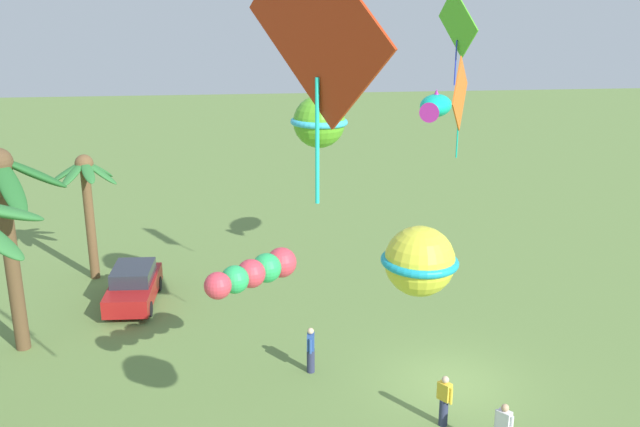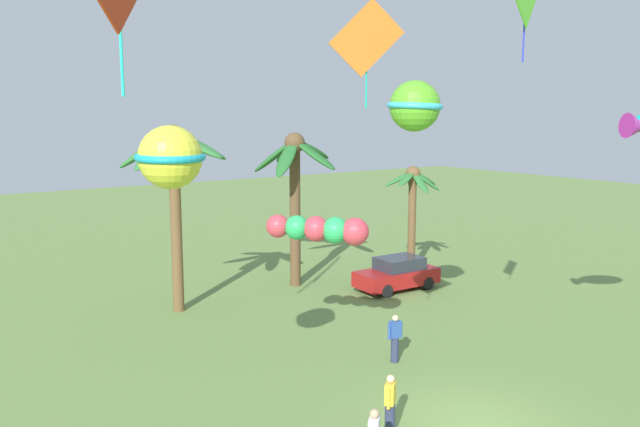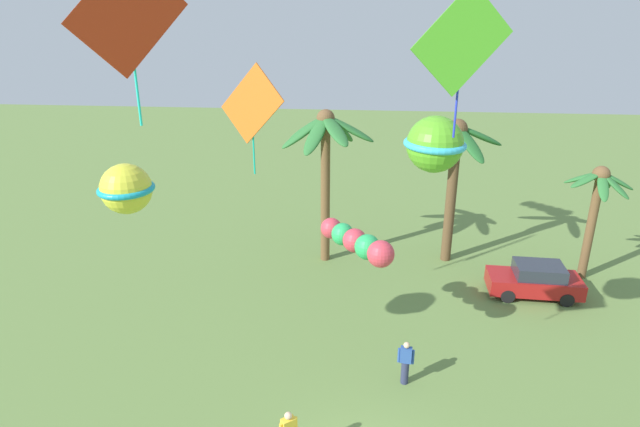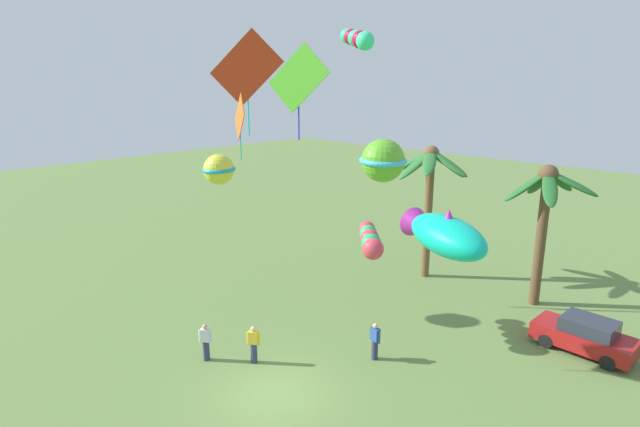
{
  "view_description": "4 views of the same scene",
  "coord_description": "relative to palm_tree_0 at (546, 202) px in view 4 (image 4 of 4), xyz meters",
  "views": [
    {
      "loc": [
        -20.26,
        6.17,
        12.51
      ],
      "look_at": [
        -2.07,
        4.43,
        6.54
      ],
      "focal_mm": 41.5,
      "sensor_mm": 36.0,
      "label": 1
    },
    {
      "loc": [
        -12.45,
        -10.64,
        8.04
      ],
      "look_at": [
        -2.52,
        3.43,
        5.37
      ],
      "focal_mm": 36.4,
      "sensor_mm": 36.0,
      "label": 2
    },
    {
      "loc": [
        -0.21,
        -10.11,
        11.48
      ],
      "look_at": [
        -1.55,
        3.06,
        6.5
      ],
      "focal_mm": 29.1,
      "sensor_mm": 36.0,
      "label": 3
    },
    {
      "loc": [
        12.43,
        -10.55,
        11.05
      ],
      "look_at": [
        -0.8,
        3.25,
        6.03
      ],
      "focal_mm": 28.55,
      "sensor_mm": 36.0,
      "label": 4
    }
  ],
  "objects": [
    {
      "name": "spectator_0",
      "position": [
        -5.95,
        -13.5,
        -4.49
      ],
      "size": [
        0.45,
        0.41,
        1.59
      ],
      "color": "#2D3351",
      "rests_on": "ground"
    },
    {
      "name": "spectator_2",
      "position": [
        -7.5,
        -14.71,
        -4.49
      ],
      "size": [
        0.44,
        0.42,
        1.59
      ],
      "color": "#2D3351",
      "rests_on": "ground"
    },
    {
      "name": "kite_diamond_1",
      "position": [
        -6.62,
        -13.23,
        4.39
      ],
      "size": [
        1.6,
        0.82,
        2.47
      ],
      "color": "orange"
    },
    {
      "name": "kite_tube_7",
      "position": [
        -8.48,
        -4.34,
        7.75
      ],
      "size": [
        3.01,
        2.04,
        1.25
      ],
      "color": "#34F195"
    },
    {
      "name": "kite_ball_2",
      "position": [
        -10.69,
        -11.44,
        1.77
      ],
      "size": [
        1.86,
        1.87,
        1.41
      ],
      "color": "yellow"
    },
    {
      "name": "parked_car_0",
      "position": [
        3.36,
        -3.4,
        -4.55
      ],
      "size": [
        3.96,
        1.85,
        1.51
      ],
      "color": "#A51919",
      "rests_on": "ground"
    },
    {
      "name": "kite_ball_5",
      "position": [
        -2.25,
        -10.24,
        2.95
      ],
      "size": [
        2.4,
        2.4,
        1.57
      ],
      "color": "#59B326"
    },
    {
      "name": "palm_tree_2",
      "position": [
        -6.14,
        -0.64,
        0.65
      ],
      "size": [
        4.47,
        4.68,
        7.6
      ],
      "color": "brown",
      "rests_on": "ground"
    },
    {
      "name": "kite_diamond_6",
      "position": [
        -10.98,
        -9.38,
        6.25
      ],
      "size": [
        2.79,
        2.31,
        4.97
      ],
      "color": "#B72F11"
    },
    {
      "name": "palm_tree_0",
      "position": [
        0.0,
        0.0,
        0.0
      ],
      "size": [
        4.13,
        4.27,
        7.17
      ],
      "color": "brown",
      "rests_on": "ground"
    },
    {
      "name": "spectator_1",
      "position": [
        -2.6,
        -9.92,
        -4.49
      ],
      "size": [
        0.55,
        0.28,
        1.59
      ],
      "color": "#2D3351",
      "rests_on": "ground"
    },
    {
      "name": "ground_plane",
      "position": [
        -3.77,
        -14.35,
        -5.31
      ],
      "size": [
        120.0,
        120.0,
        0.0
      ],
      "primitive_type": "plane",
      "color": "olive"
    },
    {
      "name": "kite_diamond_0",
      "position": [
        -2.39,
        -14.27,
        5.77
      ],
      "size": [
        1.92,
        0.68,
        2.81
      ],
      "color": "#53BD27"
    },
    {
      "name": "kite_fish_4",
      "position": [
        3.14,
        -15.14,
        2.42
      ],
      "size": [
        2.75,
        2.0,
        1.08
      ],
      "color": "#0DC3A3"
    },
    {
      "name": "kite_tube_3",
      "position": [
        -4.33,
        -8.19,
        -0.97
      ],
      "size": [
        2.61,
        2.65,
        0.93
      ],
      "color": "#DE3D4D"
    }
  ]
}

